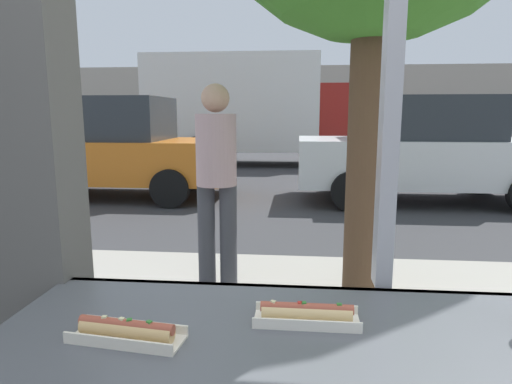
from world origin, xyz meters
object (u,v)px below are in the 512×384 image
(hotdog_tray_near, at_px, (307,314))
(box_truck, at_px, (256,107))
(pedestrian, at_px, (216,173))
(parked_car_orange, at_px, (112,148))
(parked_car_white, at_px, (423,150))
(hotdog_tray_far, at_px, (127,331))

(hotdog_tray_near, height_order, box_truck, box_truck)
(hotdog_tray_near, bearing_deg, pedestrian, 105.69)
(parked_car_orange, xyz_separation_m, parked_car_white, (5.59, 0.00, 0.00))
(parked_car_orange, bearing_deg, parked_car_white, 0.00)
(hotdog_tray_far, relative_size, parked_car_white, 0.06)
(hotdog_tray_near, distance_m, hotdog_tray_far, 0.44)
(hotdog_tray_near, xyz_separation_m, parked_car_white, (2.14, 6.85, -0.12))
(box_truck, bearing_deg, pedestrian, -86.41)
(hotdog_tray_near, height_order, pedestrian, pedestrian)
(hotdog_tray_near, height_order, parked_car_white, parked_car_white)
(hotdog_tray_far, distance_m, parked_car_orange, 7.61)
(parked_car_white, relative_size, pedestrian, 2.66)
(box_truck, distance_m, pedestrian, 10.02)
(parked_car_orange, relative_size, pedestrian, 2.60)
(box_truck, bearing_deg, hotdog_tray_far, -86.00)
(pedestrian, bearing_deg, parked_car_white, 57.91)
(hotdog_tray_near, distance_m, parked_car_orange, 7.67)
(parked_car_white, bearing_deg, hotdog_tray_near, -107.33)
(box_truck, xyz_separation_m, pedestrian, (0.63, -9.98, -0.65))
(hotdog_tray_far, distance_m, box_truck, 12.53)
(pedestrian, bearing_deg, box_truck, 93.59)
(pedestrian, bearing_deg, hotdog_tray_near, -74.31)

